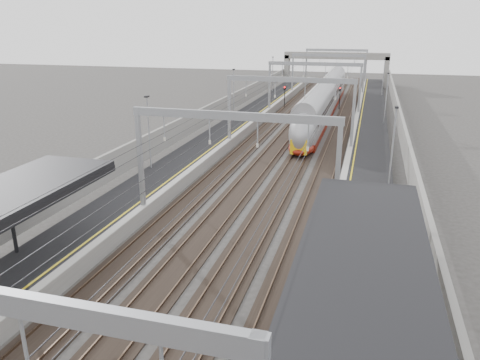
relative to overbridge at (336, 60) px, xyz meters
The scene contains 11 objects.
platform_left 55.79m from the overbridge, 98.28° to the right, with size 4.00×120.00×1.00m, color black.
platform_right 55.79m from the overbridge, 81.72° to the right, with size 4.00×120.00×1.00m, color black.
tracks 55.25m from the overbridge, 90.00° to the right, with size 11.40×140.00×0.20m.
overhead_line 48.39m from the overbridge, 90.00° to the right, with size 13.00×140.00×6.60m.
overbridge is the anchor object (origin of this frame).
wall_left 56.25m from the overbridge, 101.51° to the right, with size 0.30×120.00×3.20m, color gray.
wall_right 56.25m from the overbridge, 78.49° to the right, with size 0.30×120.00×3.20m, color gray.
train 38.69m from the overbridge, 87.77° to the right, with size 2.63×47.87×4.16m.
signal_green 32.25m from the overbridge, 99.32° to the right, with size 0.32×0.32×3.48m.
signal_red_near 30.76m from the overbridge, 84.00° to the right, with size 0.32×0.32×3.48m.
signal_red_far 26.54m from the overbridge, 78.19° to the right, with size 0.32×0.32×3.48m.
Camera 1 is at (7.76, -4.39, 12.50)m, focal length 35.00 mm.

